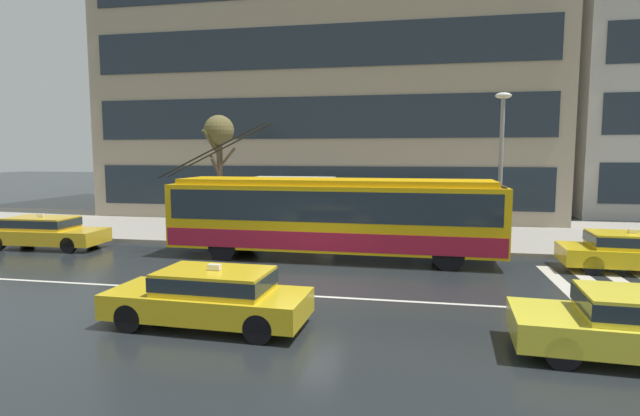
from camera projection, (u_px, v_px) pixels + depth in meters
The scene contains 15 objects.
ground_plane at pixel (298, 284), 14.80m from camera, with size 160.00×160.00×0.00m, color #212629.
sidewalk_slab at pixel (347, 230), 24.87m from camera, with size 80.00×10.00×0.14m, color #9B958B.
crosswalk_stripe_edge_near at pixel (560, 282), 14.97m from camera, with size 0.44×4.40×0.01m, color beige.
crosswalk_stripe_inner_a at pixel (593, 284), 14.80m from camera, with size 0.44×4.40×0.01m, color beige.
crosswalk_stripe_center at pixel (627, 285), 14.63m from camera, with size 0.44×4.40×0.01m, color beige.
lane_centre_line at pixel (288, 295), 13.63m from camera, with size 72.00×0.14×0.01m, color silver.
trolleybus at pixel (333, 215), 18.18m from camera, with size 12.61×2.69×4.95m.
taxi_queued_behind_bus at pixel (44, 231), 20.30m from camera, with size 4.72×1.91×1.39m.
taxi_oncoming_near at pixel (211, 295), 11.11m from camera, with size 4.48×1.89×1.39m.
taxi_ahead_of_bus at pixel (636, 250), 16.20m from camera, with size 4.72×2.03×1.39m.
bus_shelter at pixel (294, 193), 22.43m from camera, with size 3.55×1.56×2.63m.
pedestrian_at_shelter at pixel (246, 203), 20.96m from camera, with size 1.15×1.15×2.00m.
pedestrian_approaching_curb at pixel (411, 205), 20.54m from camera, with size 1.38×1.38×1.94m.
street_lamp at pixel (501, 156), 19.14m from camera, with size 0.60×0.32×5.94m.
street_tree_bare at pixel (219, 137), 23.63m from camera, with size 1.69×1.63×5.45m.
Camera 1 is at (3.41, -14.08, 3.80)m, focal length 28.36 mm.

